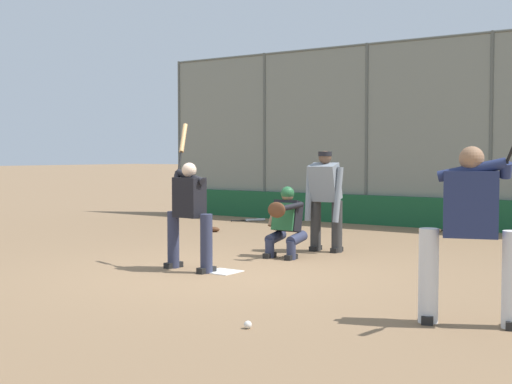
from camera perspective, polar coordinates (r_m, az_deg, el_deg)
The scene contains 13 objects.
ground_plane at distance 9.81m, azimuth -2.69°, elevation -6.42°, with size 160.00×160.00×0.00m, color #846647.
home_plate_marker at distance 9.80m, azimuth -2.69°, elevation -6.38°, with size 0.43×0.43×0.01m, color white.
backstop_fence at distance 16.09m, azimuth 13.42°, elevation 4.94°, with size 14.31×0.08×4.16m.
padding_wall at distance 16.04m, azimuth 13.20°, elevation -1.61°, with size 13.95×0.18×0.67m, color #19512D.
bleachers_beyond at distance 18.13m, azimuth 15.92°, elevation -0.96°, with size 9.96×1.95×1.16m.
batter_at_plate at distance 9.90m, azimuth -5.37°, elevation -1.59°, with size 0.93×0.70×2.06m.
catcher_behind_plate at distance 11.09m, azimuth 2.35°, elevation -2.33°, with size 0.59×0.70×1.11m.
umpire_home at distance 11.78m, azimuth 5.56°, elevation -0.47°, with size 0.68×0.43×1.67m.
batter_on_deck at distance 6.96m, azimuth 16.86°, elevation -2.78°, with size 1.16×0.54×2.26m.
spare_bat_near_backstop at distance 15.23m, azimuth 13.95°, elevation -3.00°, with size 0.73×0.43×0.07m.
spare_bat_by_padding at distance 17.11m, azimuth -0.28°, elevation -2.25°, with size 0.53×0.74×0.07m.
fielding_glove_on_dirt at distance 14.84m, azimuth -3.48°, elevation -3.00°, with size 0.29×0.22×0.10m.
baseball_loose at distance 6.69m, azimuth -0.66°, elevation -10.57°, with size 0.07×0.07×0.07m, color white.
Camera 1 is at (-5.90, 7.66, 1.61)m, focal length 50.00 mm.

